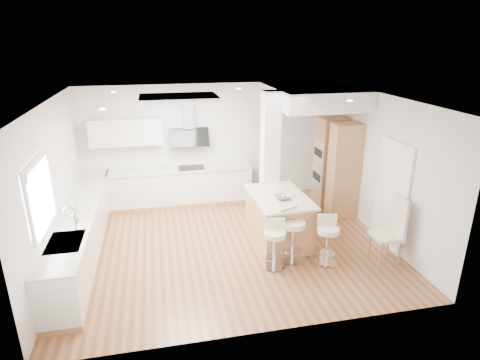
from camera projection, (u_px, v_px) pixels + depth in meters
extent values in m
plane|color=#965C37|center=(230.00, 245.00, 7.78)|extent=(6.00, 6.00, 0.00)
cube|color=white|center=(230.00, 245.00, 7.78)|extent=(6.00, 5.00, 0.02)
cube|color=silver|center=(210.00, 143.00, 9.61)|extent=(6.00, 0.04, 2.80)
cube|color=silver|center=(53.00, 189.00, 6.72)|extent=(0.04, 5.00, 2.80)
cube|color=silver|center=(378.00, 166.00, 7.89)|extent=(0.04, 5.00, 2.80)
cube|color=white|center=(179.00, 97.00, 7.24)|extent=(1.40, 0.95, 0.05)
cube|color=white|center=(179.00, 98.00, 7.24)|extent=(1.25, 0.80, 0.03)
cylinder|color=white|center=(114.00, 92.00, 7.83)|extent=(0.10, 0.10, 0.02)
cylinder|color=white|center=(103.00, 109.00, 5.99)|extent=(0.10, 0.10, 0.02)
cylinder|color=white|center=(239.00, 89.00, 8.31)|extent=(0.10, 0.10, 0.02)
cylinder|color=white|center=(316.00, 90.00, 8.15)|extent=(0.10, 0.10, 0.02)
cylinder|color=white|center=(350.00, 101.00, 6.77)|extent=(0.10, 0.10, 0.02)
cube|color=silver|center=(40.00, 194.00, 5.81)|extent=(0.03, 1.15, 0.95)
cube|color=white|center=(34.00, 161.00, 5.65)|extent=(0.04, 1.28, 0.06)
cube|color=white|center=(46.00, 226.00, 5.99)|extent=(0.04, 1.28, 0.06)
cube|color=white|center=(29.00, 211.00, 5.26)|extent=(0.04, 0.06, 0.95)
cube|color=white|center=(50.00, 180.00, 6.38)|extent=(0.04, 0.06, 0.95)
cube|color=#B5B8BD|center=(36.00, 166.00, 5.67)|extent=(0.03, 1.18, 0.14)
cube|color=#4C433C|center=(392.00, 196.00, 7.47)|extent=(0.02, 0.90, 2.00)
cube|color=white|center=(391.00, 196.00, 7.47)|extent=(0.05, 1.00, 2.10)
cube|color=tan|center=(85.00, 250.00, 7.47)|extent=(0.60, 4.50, 0.10)
cube|color=silver|center=(82.00, 230.00, 7.32)|extent=(0.60, 4.50, 0.76)
cube|color=beige|center=(79.00, 210.00, 7.18)|extent=(0.63, 4.50, 0.04)
cube|color=silver|center=(65.00, 242.00, 6.03)|extent=(0.50, 0.75, 0.02)
cube|color=silver|center=(63.00, 251.00, 5.88)|extent=(0.40, 0.34, 0.10)
cube|color=silver|center=(68.00, 240.00, 6.21)|extent=(0.40, 0.34, 0.10)
cylinder|color=silver|center=(75.00, 222.00, 6.27)|extent=(0.02, 0.02, 0.36)
torus|color=silver|center=(69.00, 211.00, 6.19)|extent=(0.18, 0.02, 0.18)
imported|color=#458644|center=(74.00, 214.00, 6.58)|extent=(0.17, 0.12, 0.33)
cube|color=tan|center=(182.00, 202.00, 9.64)|extent=(3.30, 0.60, 0.10)
cube|color=silver|center=(181.00, 185.00, 9.50)|extent=(3.30, 0.60, 0.76)
cube|color=beige|center=(180.00, 169.00, 9.36)|extent=(3.33, 0.63, 0.04)
cube|color=black|center=(191.00, 168.00, 9.40)|extent=(0.60, 0.40, 0.01)
cube|color=silver|center=(126.00, 132.00, 8.94)|extent=(1.60, 0.34, 0.60)
cube|color=silver|center=(188.00, 113.00, 9.16)|extent=(0.25, 0.18, 0.70)
cube|color=black|center=(189.00, 138.00, 9.28)|extent=(0.90, 0.26, 0.44)
cube|color=white|center=(270.00, 159.00, 8.38)|extent=(0.35, 0.35, 2.80)
cube|color=white|center=(313.00, 96.00, 8.60)|extent=(1.78, 2.20, 0.40)
cube|color=tan|center=(330.00, 162.00, 9.33)|extent=(0.62, 0.62, 2.10)
cube|color=tan|center=(344.00, 171.00, 8.68)|extent=(0.62, 0.40, 2.10)
cube|color=silver|center=(319.00, 152.00, 9.18)|extent=(0.02, 0.55, 0.55)
cube|color=silver|center=(317.00, 176.00, 9.38)|extent=(0.02, 0.55, 0.55)
cube|color=black|center=(318.00, 153.00, 9.18)|extent=(0.01, 0.45, 0.18)
cube|color=black|center=(317.00, 176.00, 9.38)|extent=(0.01, 0.45, 0.18)
cube|color=tan|center=(278.00, 219.00, 7.81)|extent=(0.99, 1.49, 0.90)
cube|color=beige|center=(279.00, 197.00, 7.65)|extent=(1.08, 1.58, 0.04)
imported|color=gray|center=(282.00, 197.00, 7.49)|extent=(0.28, 0.28, 0.07)
sphere|color=#CC6B18|center=(284.00, 197.00, 7.50)|extent=(0.08, 0.08, 0.07)
sphere|color=#CC6B18|center=(280.00, 197.00, 7.50)|extent=(0.08, 0.08, 0.07)
sphere|color=#83A737|center=(283.00, 198.00, 7.45)|extent=(0.08, 0.08, 0.07)
cylinder|color=silver|center=(274.00, 267.00, 7.00)|extent=(0.49, 0.49, 0.03)
cylinder|color=silver|center=(274.00, 252.00, 6.90)|extent=(0.08, 0.08, 0.59)
cylinder|color=silver|center=(274.00, 258.00, 6.94)|extent=(0.38, 0.38, 0.01)
cylinder|color=beige|center=(275.00, 234.00, 6.79)|extent=(0.47, 0.47, 0.09)
cube|color=beige|center=(275.00, 223.00, 6.88)|extent=(0.34, 0.14, 0.20)
cylinder|color=silver|center=(292.00, 260.00, 7.23)|extent=(0.58, 0.58, 0.03)
cylinder|color=silver|center=(292.00, 243.00, 7.12)|extent=(0.09, 0.09, 0.65)
cylinder|color=silver|center=(292.00, 250.00, 7.16)|extent=(0.45, 0.45, 0.02)
cylinder|color=beige|center=(293.00, 224.00, 6.99)|extent=(0.55, 0.55, 0.10)
cube|color=beige|center=(288.00, 213.00, 7.06)|extent=(0.37, 0.19, 0.22)
cylinder|color=silver|center=(326.00, 263.00, 7.14)|extent=(0.47, 0.47, 0.03)
cylinder|color=silver|center=(327.00, 247.00, 7.03)|extent=(0.07, 0.07, 0.59)
cylinder|color=silver|center=(326.00, 253.00, 7.07)|extent=(0.36, 0.36, 0.01)
cylinder|color=beige|center=(328.00, 230.00, 6.92)|extent=(0.45, 0.45, 0.09)
cube|color=beige|center=(327.00, 220.00, 7.01)|extent=(0.35, 0.11, 0.20)
cube|color=beige|center=(386.00, 236.00, 7.05)|extent=(0.48, 0.48, 0.06)
cube|color=beige|center=(399.00, 218.00, 6.97)|extent=(0.06, 0.44, 0.75)
cylinder|color=tan|center=(380.00, 256.00, 6.93)|extent=(0.04, 0.04, 0.46)
cylinder|color=tan|center=(369.00, 245.00, 7.28)|extent=(0.04, 0.04, 0.46)
cylinder|color=tan|center=(400.00, 254.00, 7.00)|extent=(0.04, 0.04, 0.46)
cylinder|color=tan|center=(388.00, 244.00, 7.35)|extent=(0.04, 0.04, 0.46)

